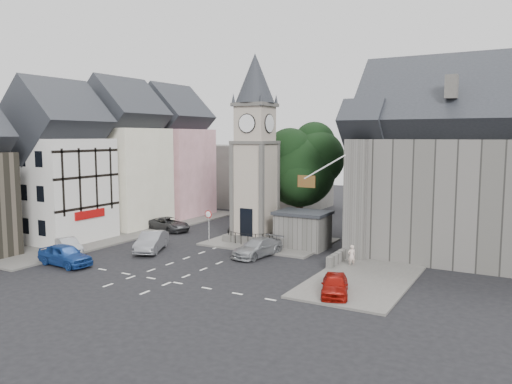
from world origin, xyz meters
The scene contains 23 objects.
ground centered at (0.00, 0.00, 0.00)m, with size 120.00×120.00×0.00m, color black.
pavement_west centered at (-12.50, 6.00, 0.07)m, with size 6.00×30.00×0.14m, color #595651.
pavement_east centered at (12.00, 8.00, 0.07)m, with size 6.00×26.00×0.14m, color #595651.
central_island centered at (1.50, 8.00, 0.08)m, with size 10.00×8.00×0.16m, color #595651.
road_markings centered at (0.00, -5.50, 0.01)m, with size 20.00×8.00×0.01m, color silver.
clock_tower centered at (0.00, 7.99, 8.12)m, with size 4.86×4.86×16.25m.
stone_shelter centered at (4.80, 7.50, 1.55)m, with size 4.30×3.30×3.08m.
town_tree centered at (2.00, 13.00, 6.97)m, with size 7.20×7.20×10.80m.
warning_sign_post centered at (-3.20, 5.43, 2.03)m, with size 0.70×0.19×2.85m.
terrace_pink centered at (-15.50, 16.00, 6.58)m, with size 8.10×7.60×12.80m.
terrace_cream centered at (-15.50, 8.00, 6.58)m, with size 8.10×7.60×12.80m.
terrace_tudor centered at (-15.50, 0.00, 6.19)m, with size 8.10×7.60×12.00m.
backdrop_west centered at (-12.00, 28.00, 4.00)m, with size 20.00×10.00×8.00m, color #4C4944.
east_building centered at (15.59, 11.00, 6.26)m, with size 14.40×11.40×12.60m.
east_boundary_wall centered at (9.20, 10.00, 0.45)m, with size 0.40×16.00×0.90m, color #575550.
flagpole centered at (8.00, 4.00, 7.00)m, with size 3.68×0.10×2.74m.
car_west_blue centered at (-7.74, -6.00, 0.77)m, with size 1.82×4.53×1.54m, color navy.
car_west_silver centered at (-10.46, -3.44, 0.62)m, with size 1.30×3.73×1.23m, color #A1A4A9.
car_west_grey centered at (-9.69, 8.00, 0.66)m, with size 2.20×4.77×1.33m, color #2F2F31.
car_island_silver centered at (-5.36, 0.50, 0.79)m, with size 1.68×4.81×1.59m, color gray.
car_island_east centered at (2.94, 3.15, 0.69)m, with size 1.94×4.76×1.38m, color #95989C.
car_east_red centered at (11.50, -3.00, 0.64)m, with size 1.52×3.77×1.28m, color #960F08.
pedestrian centered at (10.30, 3.63, 0.80)m, with size 0.58×0.38×1.59m, color beige.
Camera 1 is at (21.26, -29.80, 9.21)m, focal length 35.00 mm.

